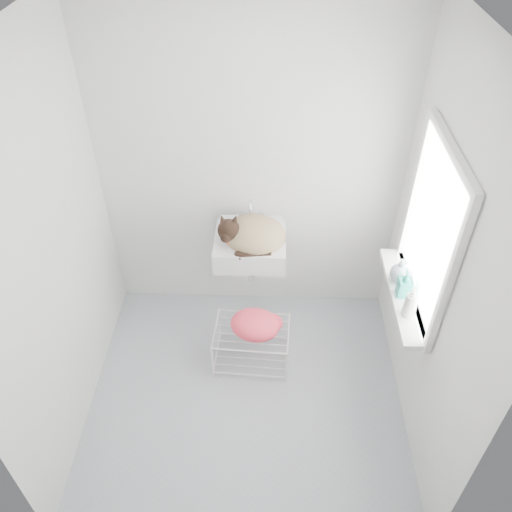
{
  "coord_description": "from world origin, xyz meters",
  "views": [
    {
      "loc": [
        0.13,
        -2.18,
        3.17
      ],
      "look_at": [
        0.05,
        0.5,
        0.88
      ],
      "focal_mm": 36.17,
      "sensor_mm": 36.0,
      "label": 1
    }
  ],
  "objects_px": {
    "sink": "(250,238)",
    "cat": "(252,235)",
    "bottle_a": "(408,314)",
    "bottle_c": "(398,279)",
    "bottle_b": "(402,295)",
    "wire_rack": "(252,345)"
  },
  "relations": [
    {
      "from": "cat",
      "to": "sink",
      "type": "bearing_deg",
      "value": 130.69
    },
    {
      "from": "bottle_a",
      "to": "bottle_b",
      "type": "distance_m",
      "value": 0.17
    },
    {
      "from": "sink",
      "to": "cat",
      "type": "height_order",
      "value": "cat"
    },
    {
      "from": "sink",
      "to": "cat",
      "type": "distance_m",
      "value": 0.05
    },
    {
      "from": "bottle_a",
      "to": "wire_rack",
      "type": "bearing_deg",
      "value": 162.42
    },
    {
      "from": "wire_rack",
      "to": "bottle_c",
      "type": "distance_m",
      "value": 1.2
    },
    {
      "from": "sink",
      "to": "bottle_b",
      "type": "bearing_deg",
      "value": -29.2
    },
    {
      "from": "wire_rack",
      "to": "bottle_b",
      "type": "bearing_deg",
      "value": -7.96
    },
    {
      "from": "sink",
      "to": "wire_rack",
      "type": "distance_m",
      "value": 0.82
    },
    {
      "from": "cat",
      "to": "bottle_c",
      "type": "height_order",
      "value": "cat"
    },
    {
      "from": "sink",
      "to": "bottle_a",
      "type": "height_order",
      "value": "sink"
    },
    {
      "from": "sink",
      "to": "cat",
      "type": "bearing_deg",
      "value": -57.14
    },
    {
      "from": "wire_rack",
      "to": "bottle_c",
      "type": "xyz_separation_m",
      "value": [
        0.97,
        0.01,
        0.7
      ]
    },
    {
      "from": "sink",
      "to": "bottle_a",
      "type": "distance_m",
      "value": 1.23
    },
    {
      "from": "bottle_a",
      "to": "sink",
      "type": "bearing_deg",
      "value": 143.8
    },
    {
      "from": "cat",
      "to": "bottle_b",
      "type": "distance_m",
      "value": 1.12
    },
    {
      "from": "sink",
      "to": "bottle_c",
      "type": "height_order",
      "value": "sink"
    },
    {
      "from": "bottle_b",
      "to": "bottle_c",
      "type": "xyz_separation_m",
      "value": [
        0.0,
        0.14,
        0.0
      ]
    },
    {
      "from": "cat",
      "to": "bottle_c",
      "type": "distance_m",
      "value": 1.06
    },
    {
      "from": "bottle_a",
      "to": "bottle_c",
      "type": "height_order",
      "value": "bottle_a"
    },
    {
      "from": "cat",
      "to": "bottle_a",
      "type": "bearing_deg",
      "value": -28.01
    },
    {
      "from": "bottle_b",
      "to": "bottle_c",
      "type": "relative_size",
      "value": 1.13
    }
  ]
}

